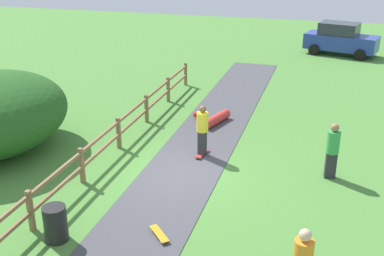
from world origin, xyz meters
The scene contains 9 objects.
ground_plane centered at (0.00, 0.00, 0.00)m, with size 60.00×60.00×0.00m, color #4C8438.
asphalt_path centered at (0.00, 0.00, 0.01)m, with size 2.40×28.00×0.02m, color #47474C.
wooden_fence centered at (-2.60, 0.00, 0.67)m, with size 0.12×18.12×1.10m.
trash_bin centered at (-1.80, -4.05, 0.45)m, with size 0.56×0.56×0.90m, color black.
skater_riding centered at (0.29, 1.48, 0.98)m, with size 0.43×0.82×1.73m.
skater_fallen centered at (-0.02, 4.41, 0.20)m, with size 1.41×1.62×0.36m.
skateboard_loose centered at (0.51, -3.25, 0.09)m, with size 0.69×0.72×0.08m.
bystander_green centered at (4.37, 1.09, 0.96)m, with size 0.44×0.44×1.74m.
parked_car_blue centered at (4.48, 17.77, 0.96)m, with size 4.48×2.74×1.92m.
Camera 1 is at (4.04, -12.42, 6.80)m, focal length 44.90 mm.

